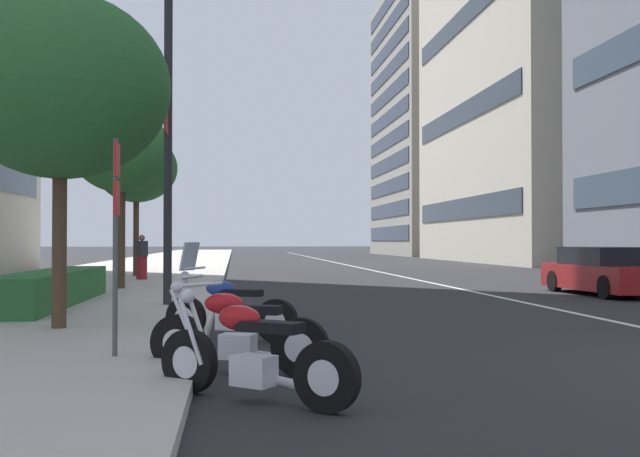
{
  "coord_description": "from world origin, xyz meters",
  "views": [
    {
      "loc": [
        -6.91,
        7.01,
        1.49
      ],
      "look_at": [
        13.24,
        4.65,
        1.85
      ],
      "focal_mm": 41.14,
      "sensor_mm": 36.0,
      "label": 1
    }
  ],
  "objects_px": {
    "street_tree_mid_sidewalk": "(60,87)",
    "street_tree_far_plaza": "(136,168)",
    "motorcycle_under_tarp": "(252,358)",
    "motorcycle_second_in_row": "(236,336)",
    "car_lead_in_lane": "(607,272)",
    "motorcycle_nearest_camera": "(228,311)",
    "pedestrian_on_plaza": "(142,257)",
    "parking_sign_by_curb": "(116,220)",
    "street_lamp_with_banners": "(182,91)",
    "street_tree_by_lamp_post": "(122,151)"
  },
  "relations": [
    {
      "from": "street_tree_mid_sidewalk",
      "to": "street_tree_far_plaza",
      "type": "relative_size",
      "value": 0.94
    },
    {
      "from": "motorcycle_under_tarp",
      "to": "street_tree_far_plaza",
      "type": "xyz_separation_m",
      "value": [
        22.14,
        3.95,
        3.91
      ]
    },
    {
      "from": "motorcycle_second_in_row",
      "to": "car_lead_in_lane",
      "type": "height_order",
      "value": "car_lead_in_lane"
    },
    {
      "from": "motorcycle_second_in_row",
      "to": "motorcycle_nearest_camera",
      "type": "distance_m",
      "value": 2.8
    },
    {
      "from": "car_lead_in_lane",
      "to": "street_tree_far_plaza",
      "type": "relative_size",
      "value": 0.82
    },
    {
      "from": "street_tree_far_plaza",
      "to": "pedestrian_on_plaza",
      "type": "relative_size",
      "value": 3.51
    },
    {
      "from": "motorcycle_under_tarp",
      "to": "parking_sign_by_curb",
      "type": "xyz_separation_m",
      "value": [
        1.96,
        1.54,
        1.33
      ]
    },
    {
      "from": "motorcycle_second_in_row",
      "to": "pedestrian_on_plaza",
      "type": "xyz_separation_m",
      "value": [
        17.97,
        3.26,
        0.52
      ]
    },
    {
      "from": "motorcycle_under_tarp",
      "to": "pedestrian_on_plaza",
      "type": "xyz_separation_m",
      "value": [
        19.46,
        3.4,
        0.52
      ]
    },
    {
      "from": "street_tree_far_plaza",
      "to": "motorcycle_under_tarp",
      "type": "bearing_deg",
      "value": -169.88
    },
    {
      "from": "car_lead_in_lane",
      "to": "street_tree_far_plaza",
      "type": "distance_m",
      "value": 17.47
    },
    {
      "from": "car_lead_in_lane",
      "to": "pedestrian_on_plaza",
      "type": "relative_size",
      "value": 2.88
    },
    {
      "from": "street_lamp_with_banners",
      "to": "street_tree_by_lamp_post",
      "type": "distance_m",
      "value": 5.99
    },
    {
      "from": "motorcycle_nearest_camera",
      "to": "parking_sign_by_curb",
      "type": "xyz_separation_m",
      "value": [
        -2.32,
        1.28,
        1.3
      ]
    },
    {
      "from": "car_lead_in_lane",
      "to": "street_tree_mid_sidewalk",
      "type": "distance_m",
      "value": 15.42
    },
    {
      "from": "car_lead_in_lane",
      "to": "street_tree_far_plaza",
      "type": "bearing_deg",
      "value": 54.85
    },
    {
      "from": "street_lamp_with_banners",
      "to": "pedestrian_on_plaza",
      "type": "distance_m",
      "value": 11.31
    },
    {
      "from": "motorcycle_nearest_camera",
      "to": "pedestrian_on_plaza",
      "type": "distance_m",
      "value": 15.51
    },
    {
      "from": "parking_sign_by_curb",
      "to": "car_lead_in_lane",
      "type": "bearing_deg",
      "value": -47.95
    },
    {
      "from": "parking_sign_by_curb",
      "to": "street_tree_mid_sidewalk",
      "type": "xyz_separation_m",
      "value": [
        2.97,
        1.32,
        2.15
      ]
    },
    {
      "from": "motorcycle_nearest_camera",
      "to": "street_tree_mid_sidewalk",
      "type": "relative_size",
      "value": 0.38
    },
    {
      "from": "motorcycle_under_tarp",
      "to": "street_tree_far_plaza",
      "type": "bearing_deg",
      "value": -41.81
    },
    {
      "from": "car_lead_in_lane",
      "to": "street_tree_far_plaza",
      "type": "height_order",
      "value": "street_tree_far_plaza"
    },
    {
      "from": "motorcycle_under_tarp",
      "to": "street_tree_far_plaza",
      "type": "distance_m",
      "value": 22.83
    },
    {
      "from": "street_tree_mid_sidewalk",
      "to": "street_tree_far_plaza",
      "type": "distance_m",
      "value": 17.25
    },
    {
      "from": "street_tree_mid_sidewalk",
      "to": "street_tree_by_lamp_post",
      "type": "distance_m",
      "value": 9.68
    },
    {
      "from": "motorcycle_nearest_camera",
      "to": "parking_sign_by_curb",
      "type": "bearing_deg",
      "value": 86.64
    },
    {
      "from": "motorcycle_under_tarp",
      "to": "street_lamp_with_banners",
      "type": "bearing_deg",
      "value": -43.78
    },
    {
      "from": "motorcycle_second_in_row",
      "to": "parking_sign_by_curb",
      "type": "xyz_separation_m",
      "value": [
        0.47,
        1.4,
        1.32
      ]
    },
    {
      "from": "motorcycle_under_tarp",
      "to": "car_lead_in_lane",
      "type": "distance_m",
      "value": 16.13
    },
    {
      "from": "parking_sign_by_curb",
      "to": "street_lamp_with_banners",
      "type": "height_order",
      "value": "street_lamp_with_banners"
    },
    {
      "from": "motorcycle_nearest_camera",
      "to": "pedestrian_on_plaza",
      "type": "bearing_deg",
      "value": -52.72
    },
    {
      "from": "street_lamp_with_banners",
      "to": "motorcycle_nearest_camera",
      "type": "bearing_deg",
      "value": -167.71
    },
    {
      "from": "street_tree_mid_sidewalk",
      "to": "street_tree_by_lamp_post",
      "type": "height_order",
      "value": "street_tree_mid_sidewalk"
    },
    {
      "from": "motorcycle_second_in_row",
      "to": "street_tree_by_lamp_post",
      "type": "height_order",
      "value": "street_tree_by_lamp_post"
    },
    {
      "from": "motorcycle_nearest_camera",
      "to": "street_lamp_with_banners",
      "type": "bearing_deg",
      "value": -52.12
    },
    {
      "from": "parking_sign_by_curb",
      "to": "motorcycle_under_tarp",
      "type": "bearing_deg",
      "value": -141.83
    },
    {
      "from": "street_tree_mid_sidewalk",
      "to": "pedestrian_on_plaza",
      "type": "height_order",
      "value": "street_tree_mid_sidewalk"
    },
    {
      "from": "motorcycle_under_tarp",
      "to": "motorcycle_second_in_row",
      "type": "height_order",
      "value": "motorcycle_second_in_row"
    },
    {
      "from": "parking_sign_by_curb",
      "to": "street_tree_by_lamp_post",
      "type": "xyz_separation_m",
      "value": [
        12.63,
        1.83,
        2.32
      ]
    },
    {
      "from": "car_lead_in_lane",
      "to": "street_lamp_with_banners",
      "type": "relative_size",
      "value": 0.59
    },
    {
      "from": "parking_sign_by_curb",
      "to": "street_tree_by_lamp_post",
      "type": "height_order",
      "value": "street_tree_by_lamp_post"
    },
    {
      "from": "car_lead_in_lane",
      "to": "street_tree_by_lamp_post",
      "type": "height_order",
      "value": "street_tree_by_lamp_post"
    },
    {
      "from": "motorcycle_second_in_row",
      "to": "street_tree_far_plaza",
      "type": "distance_m",
      "value": 21.36
    },
    {
      "from": "car_lead_in_lane",
      "to": "street_lamp_with_banners",
      "type": "bearing_deg",
      "value": 106.13
    },
    {
      "from": "parking_sign_by_curb",
      "to": "street_tree_mid_sidewalk",
      "type": "distance_m",
      "value": 3.9
    },
    {
      "from": "street_lamp_with_banners",
      "to": "street_tree_by_lamp_post",
      "type": "relative_size",
      "value": 1.49
    },
    {
      "from": "parking_sign_by_curb",
      "to": "street_lamp_with_banners",
      "type": "xyz_separation_m",
      "value": [
        7.06,
        -0.25,
        2.97
      ]
    },
    {
      "from": "motorcycle_nearest_camera",
      "to": "street_lamp_with_banners",
      "type": "distance_m",
      "value": 6.46
    },
    {
      "from": "motorcycle_under_tarp",
      "to": "street_tree_by_lamp_post",
      "type": "relative_size",
      "value": 0.35
    }
  ]
}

